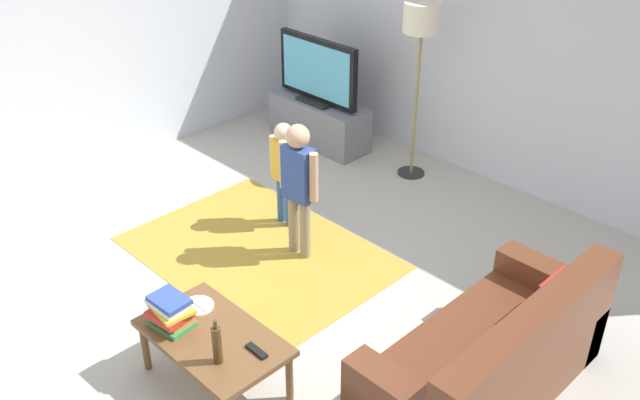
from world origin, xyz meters
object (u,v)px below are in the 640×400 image
(child_center, at_px, (298,179))
(plate, at_px, (198,306))
(child_near_tv, at_px, (284,165))
(tv_remote, at_px, (257,351))
(coffee_table, at_px, (213,341))
(couch, at_px, (494,365))
(bottle, at_px, (217,344))
(book_stack, at_px, (171,311))
(tv_stand, at_px, (319,122))
(floor_lamp, at_px, (422,27))
(tv, at_px, (318,71))

(child_center, height_order, plate, child_center)
(child_near_tv, height_order, tv_remote, child_near_tv)
(coffee_table, bearing_deg, couch, 41.22)
(child_near_tv, bearing_deg, couch, -11.22)
(couch, xyz_separation_m, bottle, (-1.14, -1.31, 0.27))
(plate, bearing_deg, book_stack, -83.40)
(tv_stand, distance_m, book_stack, 3.79)
(book_stack, distance_m, tv_remote, 0.64)
(couch, relative_size, tv_remote, 10.59)
(bottle, height_order, tv_remote, bottle)
(tv_remote, distance_m, plate, 0.62)
(couch, bearing_deg, child_near_tv, 168.78)
(tv_stand, relative_size, coffee_table, 1.20)
(tv_stand, distance_m, floor_lamp, 1.78)
(tv, relative_size, tv_remote, 6.47)
(coffee_table, distance_m, tv_remote, 0.34)
(tv_remote, xyz_separation_m, plate, (-0.62, 0.00, -0.00))
(child_center, bearing_deg, tv_remote, -51.95)
(book_stack, xyz_separation_m, plate, (-0.03, 0.22, -0.10))
(tv, distance_m, tv_remote, 3.94)
(tv, bearing_deg, coffee_table, -54.66)
(child_near_tv, bearing_deg, floor_lamp, 82.95)
(tv_stand, bearing_deg, coffee_table, -54.84)
(book_stack, bearing_deg, tv_remote, 20.53)
(book_stack, xyz_separation_m, tv_remote, (0.59, 0.22, -0.09))
(tv, distance_m, couch, 4.08)
(tv, distance_m, plate, 3.58)
(coffee_table, bearing_deg, floor_lamp, 106.78)
(child_near_tv, bearing_deg, coffee_table, -55.01)
(child_near_tv, relative_size, coffee_table, 1.00)
(couch, relative_size, bottle, 5.59)
(tv, bearing_deg, floor_lamp, 8.11)
(bottle, distance_m, plate, 0.58)
(floor_lamp, relative_size, bottle, 5.53)
(child_near_tv, bearing_deg, tv_stand, 125.36)
(tv_stand, xyz_separation_m, plate, (1.90, -3.02, 0.18))
(coffee_table, bearing_deg, tv_remote, 17.35)
(book_stack, distance_m, plate, 0.24)
(tv_stand, distance_m, child_near_tv, 1.79)
(child_near_tv, height_order, child_center, child_center)
(coffee_table, bearing_deg, child_center, 116.89)
(bottle, relative_size, plate, 1.46)
(couch, height_order, bottle, couch)
(child_near_tv, xyz_separation_m, book_stack, (0.91, -1.81, -0.08))
(tv_stand, relative_size, child_near_tv, 1.20)
(tv, relative_size, child_center, 0.91)
(floor_lamp, bearing_deg, bottle, -70.42)
(child_near_tv, bearing_deg, plate, -60.95)
(coffee_table, distance_m, book_stack, 0.34)
(bottle, bearing_deg, plate, 157.06)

